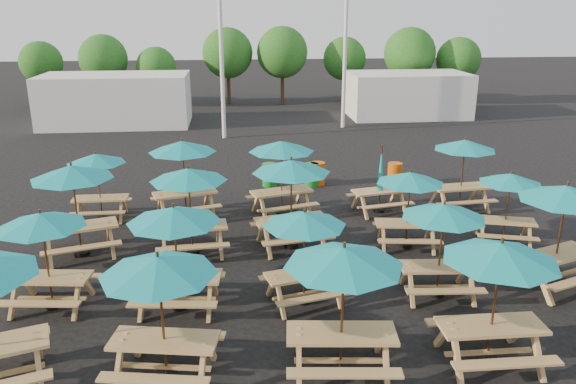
{
  "coord_description": "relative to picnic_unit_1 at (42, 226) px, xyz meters",
  "views": [
    {
      "loc": [
        -1.57,
        -14.16,
        6.26
      ],
      "look_at": [
        0.0,
        1.5,
        1.1
      ],
      "focal_mm": 35.0,
      "sensor_mm": 36.0,
      "label": 1
    }
  ],
  "objects": [
    {
      "name": "tree_0",
      "position": [
        -8.45,
        27.98,
        0.92
      ],
      "size": [
        2.8,
        2.8,
        4.24
      ],
      "color": "#382314",
      "rests_on": "ground"
    },
    {
      "name": "picnic_unit_19",
      "position": [
        11.36,
        5.24,
        0.1
      ],
      "size": [
        2.15,
        2.15,
        2.35
      ],
      "rotation": [
        0.0,
        0.0,
        0.1
      ],
      "color": "tan",
      "rests_on": "ground"
    },
    {
      "name": "picnic_unit_3",
      "position": [
        -0.08,
        5.48,
        -0.1
      ],
      "size": [
        1.78,
        1.78,
        2.12
      ],
      "rotation": [
        0.0,
        0.0,
        0.01
      ],
      "color": "tan",
      "rests_on": "ground"
    },
    {
      "name": "tree_4",
      "position": [
        7.53,
        26.99,
        1.55
      ],
      "size": [
        3.41,
        3.41,
        5.17
      ],
      "color": "#382314",
      "rests_on": "ground"
    },
    {
      "name": "mast_1",
      "position": [
        10.13,
        18.74,
        4.09
      ],
      "size": [
        0.2,
        0.2,
        12.0
      ],
      "primitive_type": "cylinder",
      "color": "silver",
      "rests_on": "ground"
    },
    {
      "name": "picnic_unit_9",
      "position": [
        5.52,
        -0.34,
        -0.05
      ],
      "size": [
        2.19,
        2.19,
        2.16
      ],
      "rotation": [
        0.0,
        0.0,
        0.24
      ],
      "color": "tan",
      "rests_on": "ground"
    },
    {
      "name": "waste_bin_1",
      "position": [
        6.89,
        8.23,
        -1.48
      ],
      "size": [
        0.53,
        0.53,
        0.85
      ],
      "primitive_type": "cylinder",
      "color": "#188420",
      "rests_on": "ground"
    },
    {
      "name": "picnic_unit_14",
      "position": [
        8.7,
        2.42,
        -0.05
      ],
      "size": [
        2.04,
        2.04,
        2.17
      ],
      "rotation": [
        0.0,
        0.0,
        -0.13
      ],
      "color": "tan",
      "rests_on": "ground"
    },
    {
      "name": "picnic_unit_2",
      "position": [
        -0.05,
        2.75,
        0.24
      ],
      "size": [
        2.62,
        2.62,
        2.5
      ],
      "rotation": [
        0.0,
        0.0,
        0.3
      ],
      "color": "tan",
      "rests_on": "ground"
    },
    {
      "name": "waste_bin_2",
      "position": [
        7.16,
        8.36,
        -1.48
      ],
      "size": [
        0.53,
        0.53,
        0.85
      ],
      "primitive_type": "cylinder",
      "color": "#CF520C",
      "rests_on": "ground"
    },
    {
      "name": "tree_3",
      "position": [
        3.87,
        27.45,
        1.5
      ],
      "size": [
        3.36,
        3.36,
        5.09
      ],
      "color": "#382314",
      "rests_on": "ground"
    },
    {
      "name": "tree_6",
      "position": [
        15.86,
        25.63,
        1.52
      ],
      "size": [
        3.38,
        3.38,
        5.13
      ],
      "color": "#382314",
      "rests_on": "ground"
    },
    {
      "name": "picnic_unit_12",
      "position": [
        8.62,
        -2.93,
        0.18
      ],
      "size": [
        2.06,
        2.06,
        2.44
      ],
      "rotation": [
        0.0,
        0.0,
        -0.01
      ],
      "color": "tan",
      "rests_on": "ground"
    },
    {
      "name": "picnic_unit_4",
      "position": [
        2.76,
        -2.78,
        0.14
      ],
      "size": [
        2.32,
        2.32,
        2.39
      ],
      "rotation": [
        0.0,
        0.0,
        -0.18
      ],
      "color": "tan",
      "rests_on": "ground"
    },
    {
      "name": "picnic_unit_5",
      "position": [
        2.78,
        -0.32,
        0.12
      ],
      "size": [
        2.19,
        2.19,
        2.37
      ],
      "rotation": [
        0.0,
        0.0,
        -0.11
      ],
      "color": "tan",
      "rests_on": "ground"
    },
    {
      "name": "tree_7",
      "position": [
        19.25,
        25.66,
        1.08
      ],
      "size": [
        2.95,
        2.95,
        4.48
      ],
      "color": "#382314",
      "rests_on": "ground"
    },
    {
      "name": "picnic_unit_18",
      "position": [
        11.52,
        2.44,
        -0.17
      ],
      "size": [
        2.11,
        2.11,
        2.04
      ],
      "rotation": [
        0.0,
        0.0,
        -0.28
      ],
      "color": "tan",
      "rests_on": "ground"
    },
    {
      "name": "picnic_unit_6",
      "position": [
        2.89,
        2.57,
        0.14
      ],
      "size": [
        2.19,
        2.19,
        2.39
      ],
      "rotation": [
        0.0,
        0.0,
        0.1
      ],
      "color": "tan",
      "rests_on": "ground"
    },
    {
      "name": "picnic_unit_10",
      "position": [
        5.56,
        2.73,
        0.23
      ],
      "size": [
        2.45,
        2.45,
        2.5
      ],
      "rotation": [
        0.0,
        0.0,
        0.19
      ],
      "color": "tan",
      "rests_on": "ground"
    },
    {
      "name": "event_tent_0",
      "position": [
        -2.37,
        20.74,
        -0.51
      ],
      "size": [
        8.0,
        4.0,
        2.8
      ],
      "primitive_type": "cube",
      "color": "silver",
      "rests_on": "ground"
    },
    {
      "name": "tree_2",
      "position": [
        -0.76,
        26.39,
        0.72
      ],
      "size": [
        2.59,
        2.59,
        3.93
      ],
      "color": "#382314",
      "rests_on": "ground"
    },
    {
      "name": "waste_bin_3",
      "position": [
        9.97,
        8.0,
        -1.48
      ],
      "size": [
        0.53,
        0.53,
        0.85
      ],
      "primitive_type": "cylinder",
      "color": "#CF520C",
      "rests_on": "ground"
    },
    {
      "name": "picnic_unit_1",
      "position": [
        0.0,
        0.0,
        0.0
      ],
      "size": [
        2.07,
        2.07,
        2.23
      ],
      "rotation": [
        0.0,
        0.0,
        -0.12
      ],
      "color": "tan",
      "rests_on": "ground"
    },
    {
      "name": "tree_5",
      "position": [
        11.85,
        27.41,
        1.06
      ],
      "size": [
        2.94,
        2.94,
        4.45
      ],
      "color": "#382314",
      "rests_on": "ground"
    },
    {
      "name": "mast_0",
      "position": [
        3.63,
        16.74,
        4.09
      ],
      "size": [
        0.2,
        0.2,
        12.0
      ],
      "primitive_type": "cylinder",
      "color": "silver",
      "rests_on": "ground"
    },
    {
      "name": "picnic_unit_11",
      "position": [
        5.53,
        5.29,
        0.17
      ],
      "size": [
        2.53,
        2.53,
        2.43
      ],
      "rotation": [
        0.0,
        0.0,
        0.29
      ],
      "color": "tan",
      "rests_on": "ground"
    },
    {
      "name": "picnic_unit_8",
      "position": [
        5.86,
        -2.92,
        0.22
      ],
      "size": [
        2.28,
        2.28,
        2.48
      ],
      "rotation": [
        0.0,
        0.0,
        -0.1
      ],
      "color": "tan",
      "rests_on": "ground"
    },
    {
      "name": "tree_1",
      "position": [
        -4.12,
        26.64,
        1.24
      ],
      "size": [
        3.11,
        3.11,
        4.72
      ],
      "color": "#382314",
      "rests_on": "ground"
    },
    {
      "name": "picnic_unit_7",
      "position": [
        2.52,
        5.4,
        0.21
      ],
      "size": [
        2.56,
        2.56,
        2.47
      ],
      "rotation": [
        0.0,
        0.0,
        0.28
      ],
      "color": "tan",
      "rests_on": "ground"
    },
    {
      "name": "waste_bin_0",
      "position": [
        5.36,
        8.39,
        -1.48
      ],
      "size": [
        0.53,
        0.53,
        0.85
      ],
      "primitive_type": "cylinder",
      "color": "#188420",
      "rests_on": "ground"
    },
    {
      "name": "ground",
      "position": [
        5.63,
        2.74,
        -1.91
      ],
      "size": [
        120.0,
        120.0,
        0.0
      ],
      "primitive_type": "plane",
      "color": "black",
      "rests_on": "ground"
    },
    {
      "name": "picnic_unit_15",
      "position": [
        8.68,
        5.25,
        -1.0
      ],
      "size": [
        2.0,
        1.82,
        2.22
      ],
      "rotation": [
        0.0,
        0.0,
        0.2
      ],
      "color": "tan",
      "rests_on": "ground"
    },
    {
      "name": "event_tent_1",
      "position": [
        14.63,
        21.74,
        -0.61
      ],
      "size": [
        7.0,
        4.0,
        2.6
      ],
      "primitive_type": "cube",
      "color": "silver",
      "rests_on": "ground"
    },
    {
      "name": "picnic_unit_13",
      "position": [
        8.6,
        -0.32,
        0.0
      ],
      "size": [
        1.99,
        1.99,
        2.23
      ],
      "rotation": [
        0.0,
        0.0,
        -0.07
      ],
      "color": "tan",
      "rests_on": "ground"
    },
    {
      "name": "picnic_unit_17",
      "position": [
        11.47,
        -0.17,
        0.25
      ],
      "size": [
        2.7,
        2.7,
        2.52
      ],
      "rotation": [
        0.0,
        0.0,
        0.35
      ],
      "color": "tan",
      "rests_on": "ground"
    }
  ]
}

